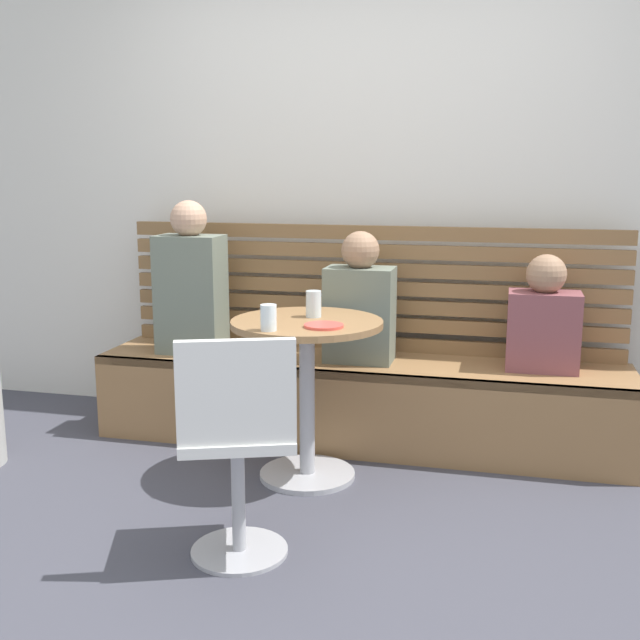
% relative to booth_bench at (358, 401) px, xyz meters
% --- Properties ---
extents(ground, '(8.00, 8.00, 0.00)m').
position_rel_booth_bench_xyz_m(ground, '(0.00, -1.20, -0.22)').
color(ground, '#42424C').
extents(back_wall, '(5.20, 0.10, 2.90)m').
position_rel_booth_bench_xyz_m(back_wall, '(0.00, 0.44, 1.23)').
color(back_wall, white).
rests_on(back_wall, ground).
extents(booth_bench, '(2.70, 0.52, 0.44)m').
position_rel_booth_bench_xyz_m(booth_bench, '(0.00, 0.00, 0.00)').
color(booth_bench, olive).
rests_on(booth_bench, ground).
extents(booth_backrest, '(2.65, 0.04, 0.67)m').
position_rel_booth_bench_xyz_m(booth_backrest, '(0.00, 0.24, 0.56)').
color(booth_backrest, olive).
rests_on(booth_backrest, booth_bench).
extents(cafe_table, '(0.68, 0.68, 0.74)m').
position_rel_booth_bench_xyz_m(cafe_table, '(-0.14, -0.51, 0.30)').
color(cafe_table, '#ADADB2').
rests_on(cafe_table, ground).
extents(white_chair, '(0.52, 0.52, 0.85)m').
position_rel_booth_bench_xyz_m(white_chair, '(-0.18, -1.32, 0.24)').
color(white_chair, '#ADADB2').
rests_on(white_chair, ground).
extents(person_adult, '(0.34, 0.22, 0.80)m').
position_rel_booth_bench_xyz_m(person_adult, '(-0.89, -0.03, 0.58)').
color(person_adult, slate).
rests_on(person_adult, booth_bench).
extents(person_child_left, '(0.34, 0.22, 0.56)m').
position_rel_booth_bench_xyz_m(person_child_left, '(0.90, 0.04, 0.46)').
color(person_child_left, brown).
rests_on(person_child_left, booth_bench).
extents(person_child_middle, '(0.34, 0.22, 0.66)m').
position_rel_booth_bench_xyz_m(person_child_middle, '(0.01, -0.01, 0.51)').
color(person_child_middle, slate).
rests_on(person_child_middle, booth_bench).
extents(cup_water_clear, '(0.07, 0.07, 0.11)m').
position_rel_booth_bench_xyz_m(cup_water_clear, '(-0.23, -0.76, 0.57)').
color(cup_water_clear, white).
rests_on(cup_water_clear, cafe_table).
extents(cup_glass_tall, '(0.07, 0.07, 0.12)m').
position_rel_booth_bench_xyz_m(cup_glass_tall, '(-0.13, -0.43, 0.58)').
color(cup_glass_tall, silver).
rests_on(cup_glass_tall, cafe_table).
extents(plate_small, '(0.17, 0.17, 0.01)m').
position_rel_booth_bench_xyz_m(plate_small, '(-0.03, -0.64, 0.52)').
color(plate_small, '#DB4C42').
rests_on(plate_small, cafe_table).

